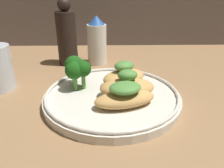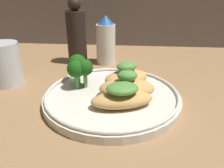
{
  "view_description": "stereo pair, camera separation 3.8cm",
  "coord_description": "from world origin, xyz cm",
  "px_view_note": "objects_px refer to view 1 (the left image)",
  "views": [
    {
      "loc": [
        -0.78,
        -34.92,
        19.65
      ],
      "look_at": [
        0.0,
        0.0,
        3.4
      ],
      "focal_mm": 35.0,
      "sensor_mm": 36.0,
      "label": 1
    },
    {
      "loc": [
        3.06,
        -34.8,
        19.65
      ],
      "look_at": [
        0.0,
        0.0,
        3.4
      ],
      "focal_mm": 35.0,
      "sensor_mm": 36.0,
      "label": 2
    }
  ],
  "objects_px": {
    "pepper_grinder": "(67,36)",
    "broccoli_bunch": "(76,68)",
    "plate": "(112,96)",
    "sauce_bottle": "(97,41)"
  },
  "relations": [
    {
      "from": "plate",
      "to": "broccoli_bunch",
      "type": "height_order",
      "value": "broccoli_bunch"
    },
    {
      "from": "plate",
      "to": "pepper_grinder",
      "type": "height_order",
      "value": "pepper_grinder"
    },
    {
      "from": "pepper_grinder",
      "to": "broccoli_bunch",
      "type": "bearing_deg",
      "value": -75.58
    },
    {
      "from": "plate",
      "to": "broccoli_bunch",
      "type": "distance_m",
      "value": 0.08
    },
    {
      "from": "pepper_grinder",
      "to": "plate",
      "type": "bearing_deg",
      "value": -61.86
    },
    {
      "from": "plate",
      "to": "sauce_bottle",
      "type": "bearing_deg",
      "value": 99.42
    },
    {
      "from": "plate",
      "to": "pepper_grinder",
      "type": "xyz_separation_m",
      "value": [
        -0.11,
        0.21,
        0.06
      ]
    },
    {
      "from": "broccoli_bunch",
      "to": "sauce_bottle",
      "type": "distance_m",
      "value": 0.18
    },
    {
      "from": "plate",
      "to": "sauce_bottle",
      "type": "relative_size",
      "value": 1.97
    },
    {
      "from": "broccoli_bunch",
      "to": "plate",
      "type": "bearing_deg",
      "value": -25.05
    }
  ]
}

